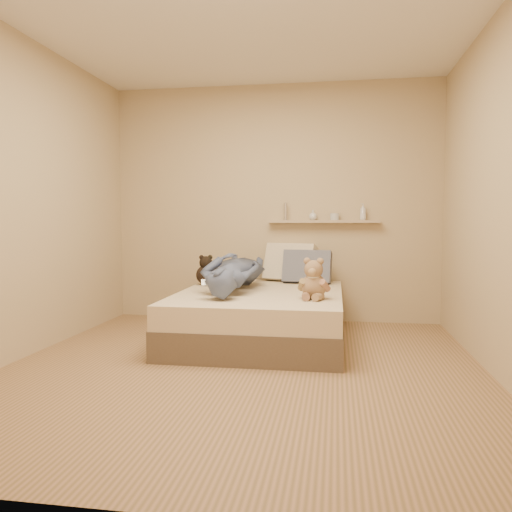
% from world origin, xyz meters
% --- Properties ---
extents(room, '(3.80, 3.80, 3.80)m').
position_xyz_m(room, '(0.00, 0.00, 1.30)').
color(room, '#9D7251').
rests_on(room, ground).
extents(bed, '(1.50, 1.90, 0.45)m').
position_xyz_m(bed, '(0.00, 0.93, 0.22)').
color(bed, brown).
rests_on(bed, floor).
extents(game_console, '(0.17, 0.12, 0.06)m').
position_xyz_m(game_console, '(-0.34, 0.39, 0.59)').
color(game_console, '#B3B7BA').
rests_on(game_console, bed).
extents(teddy_bear, '(0.29, 0.28, 0.35)m').
position_xyz_m(teddy_bear, '(0.50, 0.55, 0.59)').
color(teddy_bear, '#9E7E56').
rests_on(teddy_bear, bed).
extents(dark_plush, '(0.20, 0.20, 0.31)m').
position_xyz_m(dark_plush, '(-0.63, 1.33, 0.58)').
color(dark_plush, black).
rests_on(dark_plush, bed).
extents(pillow_cream, '(0.61, 0.44, 0.43)m').
position_xyz_m(pillow_cream, '(0.20, 1.76, 0.65)').
color(pillow_cream, beige).
rests_on(pillow_cream, bed).
extents(pillow_grey, '(0.52, 0.29, 0.37)m').
position_xyz_m(pillow_grey, '(0.39, 1.62, 0.62)').
color(pillow_grey, slate).
rests_on(pillow_grey, bed).
extents(person, '(0.57, 1.49, 0.35)m').
position_xyz_m(person, '(-0.27, 1.00, 0.63)').
color(person, '#495473').
rests_on(person, bed).
extents(wall_shelf, '(1.20, 0.12, 0.03)m').
position_xyz_m(wall_shelf, '(0.55, 1.84, 1.10)').
color(wall_shelf, tan).
rests_on(wall_shelf, wall_back).
extents(shelf_bottles, '(0.90, 0.10, 0.19)m').
position_xyz_m(shelf_bottles, '(0.63, 1.84, 1.18)').
color(shelf_bottles, silver).
rests_on(shelf_bottles, wall_shelf).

